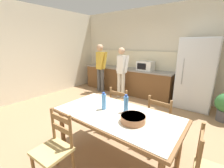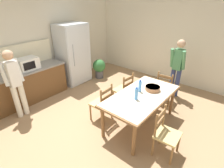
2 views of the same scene
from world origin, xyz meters
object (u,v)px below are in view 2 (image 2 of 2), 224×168
(refrigerator, at_px, (73,54))
(chair_head_end, at_px, (165,88))
(microwave, at_px, (28,64))
(bottle_near_centre, at_px, (136,94))
(dining_table, at_px, (142,98))
(person_by_table, at_px, (177,66))
(bottle_off_centre, at_px, (140,86))
(chair_side_far_left, at_px, (102,103))
(serving_bowl, at_px, (153,88))
(potted_plant, at_px, (99,67))
(chair_side_near_left, at_px, (166,134))
(chair_side_far_right, at_px, (124,90))
(person_at_counter, at_px, (15,81))

(refrigerator, distance_m, chair_head_end, 3.02)
(microwave, distance_m, bottle_near_centre, 2.99)
(dining_table, bearing_deg, microwave, 107.45)
(bottle_near_centre, xyz_separation_m, person_by_table, (1.99, -0.06, 0.02))
(refrigerator, distance_m, microwave, 1.48)
(bottle_near_centre, height_order, bottle_off_centre, same)
(dining_table, height_order, bottle_near_centre, bottle_near_centre)
(chair_side_far_left, bearing_deg, bottle_off_centre, 125.68)
(refrigerator, xyz_separation_m, bottle_near_centre, (-0.80, -2.89, -0.05))
(serving_bowl, xyz_separation_m, potted_plant, (0.98, 2.53, -0.43))
(dining_table, bearing_deg, potted_plant, 62.21)
(bottle_near_centre, distance_m, chair_side_near_left, 0.91)
(bottle_off_centre, height_order, chair_head_end, bottle_off_centre)
(bottle_near_centre, distance_m, bottle_off_centre, 0.34)
(bottle_off_centre, distance_m, chair_head_end, 1.21)
(microwave, xyz_separation_m, bottle_near_centre, (0.68, -2.91, -0.15))
(bottle_near_centre, height_order, chair_side_far_right, bottle_near_centre)
(bottle_off_centre, bearing_deg, dining_table, -128.45)
(serving_bowl, xyz_separation_m, chair_side_far_left, (-0.73, 0.84, -0.38))
(chair_side_near_left, distance_m, chair_head_end, 1.80)
(chair_side_near_left, height_order, chair_side_far_right, same)
(chair_side_near_left, xyz_separation_m, chair_side_far_right, (0.84, 1.52, 0.00))
(bottle_near_centre, xyz_separation_m, chair_side_near_left, (-0.19, -0.76, -0.45))
(bottle_off_centre, relative_size, serving_bowl, 0.84)
(chair_side_far_right, relative_size, person_at_counter, 0.56)
(chair_side_near_left, relative_size, person_at_counter, 0.56)
(bottle_near_centre, distance_m, chair_head_end, 1.51)
(dining_table, relative_size, serving_bowl, 5.77)
(chair_side_far_right, relative_size, chair_head_end, 1.00)
(serving_bowl, relative_size, chair_side_far_right, 0.35)
(dining_table, relative_size, bottle_near_centre, 6.84)
(serving_bowl, relative_size, person_at_counter, 0.20)
(microwave, relative_size, bottle_near_centre, 1.85)
(bottle_off_centre, distance_m, chair_side_near_left, 1.11)
(potted_plant, bearing_deg, chair_side_far_left, -135.15)
(refrigerator, bearing_deg, chair_side_far_right, -94.00)
(refrigerator, height_order, dining_table, refrigerator)
(bottle_off_centre, height_order, potted_plant, bottle_off_centre)
(person_by_table, bearing_deg, chair_side_near_left, 20.73)
(person_at_counter, bearing_deg, chair_side_near_left, -160.99)
(person_at_counter, bearing_deg, bottle_near_centre, -151.86)
(refrigerator, xyz_separation_m, potted_plant, (0.73, -0.43, -0.56))
(microwave, xyz_separation_m, chair_head_end, (2.13, -2.92, -0.60))
(chair_head_end, xyz_separation_m, person_by_table, (0.55, -0.04, 0.47))
(person_at_counter, bearing_deg, serving_bowl, -143.40)
(serving_bowl, bearing_deg, person_at_counter, 126.60)
(bottle_off_centre, bearing_deg, person_by_table, -5.86)
(bottle_near_centre, bearing_deg, refrigerator, 74.57)
(serving_bowl, height_order, chair_side_near_left, chair_side_near_left)
(potted_plant, bearing_deg, person_by_table, -79.53)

